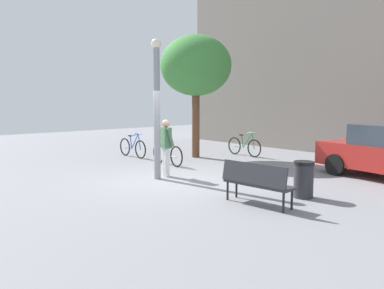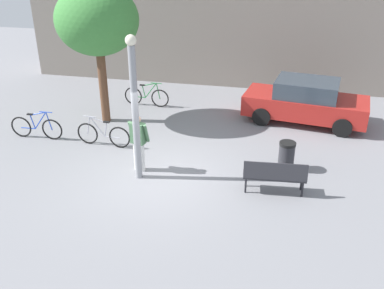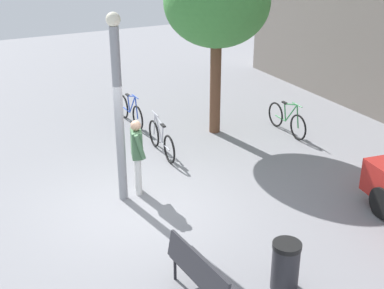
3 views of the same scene
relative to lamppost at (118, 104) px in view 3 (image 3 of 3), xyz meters
The scene contains 9 objects.
ground_plane 2.18m from the lamppost, 24.06° to the left, with size 36.00×36.00×0.00m, color gray.
lamppost is the anchor object (origin of this frame).
person_by_lamppost 1.22m from the lamppost, 105.30° to the left, with size 0.63×0.40×1.67m.
park_bench 3.99m from the lamppost, ahead, with size 1.63×0.60×0.92m.
plaza_tree 4.55m from the lamppost, 124.23° to the left, with size 2.73×2.73×4.71m.
bicycle_green 5.77m from the lamppost, 105.28° to the left, with size 1.81×0.13×0.97m.
bicycle_blue 4.73m from the lamppost, 157.23° to the left, with size 1.81×0.09×0.97m.
bicycle_silver 2.95m from the lamppost, 136.36° to the left, with size 1.81×0.16×0.97m.
trash_bin 4.49m from the lamppost, 18.28° to the left, with size 0.47×0.47×0.85m.
Camera 3 is at (8.88, -3.33, 5.51)m, focal length 48.81 mm.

